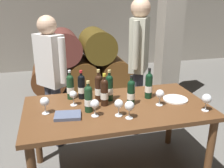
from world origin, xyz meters
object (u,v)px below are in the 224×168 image
wine_bottle_0 (104,92)px  wine_glass_6 (207,99)px  wine_bottle_4 (131,92)px  wine_glass_4 (160,94)px  serving_plate (175,99)px  taster_seated_left (51,72)px  wine_glass_1 (73,95)px  wine_glass_5 (129,106)px  tasting_notebook (68,116)px  wine_bottle_7 (70,87)px  sommelier_presenting (139,56)px  wine_bottle_2 (149,85)px  wine_bottle_6 (109,87)px  wine_bottle_5 (88,98)px  wine_glass_0 (45,102)px  wine_bottle_3 (82,86)px  wine_glass_3 (95,104)px  dining_table (117,115)px  wine_bottle_1 (99,88)px  wine_glass_2 (119,104)px

wine_bottle_0 → wine_glass_6: (0.85, -0.34, -0.02)m
wine_bottle_0 → wine_bottle_4: bearing=-12.6°
wine_glass_4 → serving_plate: wine_glass_4 is taller
taster_seated_left → wine_glass_1: bearing=-72.9°
wine_glass_1 → wine_glass_5: size_ratio=0.92×
tasting_notebook → taster_seated_left: bearing=105.3°
wine_bottle_7 → wine_glass_6: size_ratio=1.85×
wine_glass_6 → sommelier_presenting: (-0.26, 1.03, 0.17)m
wine_bottle_2 → wine_bottle_4: size_ratio=1.07×
wine_bottle_6 → wine_glass_5: size_ratio=1.98×
wine_bottle_5 → wine_bottle_7: 0.36m
wine_bottle_6 → wine_glass_0: size_ratio=2.01×
wine_bottle_3 → sommelier_presenting: (0.77, 0.48, 0.16)m
taster_seated_left → wine_glass_5: bearing=-58.1°
wine_glass_1 → wine_glass_3: wine_glass_3 is taller
dining_table → wine_bottle_3: (-0.29, 0.27, 0.22)m
dining_table → wine_bottle_2: (0.35, 0.12, 0.22)m
dining_table → wine_glass_1: bearing=162.6°
wine_bottle_0 → wine_bottle_3: size_ratio=1.06×
wine_bottle_6 → wine_bottle_2: bearing=-5.8°
wine_bottle_3 → wine_glass_6: wine_bottle_3 is taller
wine_glass_1 → wine_bottle_6: bearing=5.7°
wine_bottle_3 → wine_bottle_1: bearing=-35.0°
wine_glass_2 → wine_bottle_7: bearing=127.0°
wine_bottle_2 → sommelier_presenting: 0.66m
wine_glass_2 → tasting_notebook: bearing=169.2°
wine_bottle_0 → serving_plate: wine_bottle_0 is taller
wine_bottle_1 → wine_glass_4: wine_bottle_1 is taller
wine_bottle_5 → wine_glass_1: bearing=125.3°
wine_glass_0 → taster_seated_left: 0.72m
wine_bottle_0 → wine_bottle_1: bearing=105.7°
sommelier_presenting → wine_bottle_4: bearing=-114.9°
tasting_notebook → wine_glass_6: bearing=-0.7°
wine_bottle_1 → tasting_notebook: (-0.32, -0.27, -0.12)m
wine_bottle_4 → wine_bottle_6: 0.23m
sommelier_presenting → taster_seated_left: size_ratio=1.11×
wine_glass_3 → serving_plate: bearing=10.1°
wine_glass_0 → wine_bottle_3: bearing=36.6°
wine_bottle_4 → wine_glass_3: size_ratio=1.91×
wine_glass_0 → serving_plate: bearing=-0.3°
wine_bottle_7 → tasting_notebook: (-0.06, -0.40, -0.11)m
wine_glass_0 → serving_plate: (1.24, -0.01, -0.10)m
wine_bottle_6 → wine_glass_0: (-0.61, -0.15, -0.02)m
wine_bottle_5 → sommelier_presenting: sommelier_presenting is taller
wine_glass_6 → wine_bottle_5: bearing=166.6°
wine_bottle_5 → wine_glass_2: 0.28m
wine_bottle_0 → sommelier_presenting: (0.59, 0.70, 0.15)m
wine_glass_5 → sommelier_presenting: sommelier_presenting is taller
wine_bottle_4 → wine_bottle_2: bearing=27.6°
dining_table → wine_bottle_5: 0.35m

